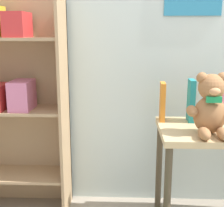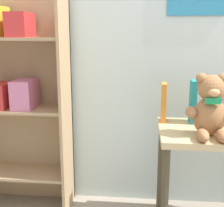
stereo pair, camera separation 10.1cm
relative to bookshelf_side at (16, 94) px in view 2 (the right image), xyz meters
The scene contains 7 objects.
wall_back 1.10m from the bookshelf_side, ahead, with size 4.80×0.07×2.50m.
bookshelf_side is the anchor object (origin of this frame).
display_table 1.27m from the bookshelf_side, ahead, with size 0.58×0.48×0.65m.
teddy_bear 1.23m from the bookshelf_side, 14.67° to the right, with size 0.26×0.23×0.34m.
book_standing_orange 0.96m from the bookshelf_side, ahead, with size 0.03×0.11×0.24m, color orange.
book_standing_teal 1.14m from the bookshelf_side, ahead, with size 0.03×0.11×0.26m, color teal.
book_standing_pink 1.31m from the bookshelf_side, ahead, with size 0.03×0.13×0.19m, color #D17093.
Camera 2 is at (-0.16, -0.65, 1.20)m, focal length 50.00 mm.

